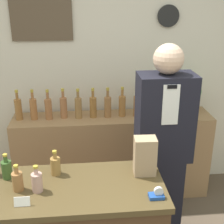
{
  "coord_description": "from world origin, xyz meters",
  "views": [
    {
      "loc": [
        -0.22,
        -1.16,
        2.09
      ],
      "look_at": [
        0.01,
        1.13,
        1.19
      ],
      "focal_mm": 50.0,
      "sensor_mm": 36.0,
      "label": 1
    }
  ],
  "objects_px": {
    "paper_bag": "(145,156)",
    "tape_dispenser": "(157,194)",
    "potted_plant": "(187,93)",
    "shopkeeper": "(162,150)"
  },
  "relations": [
    {
      "from": "potted_plant",
      "to": "paper_bag",
      "type": "relative_size",
      "value": 1.48
    },
    {
      "from": "potted_plant",
      "to": "tape_dispenser",
      "type": "xyz_separation_m",
      "value": [
        -0.63,
        -1.41,
        -0.15
      ]
    },
    {
      "from": "paper_bag",
      "to": "tape_dispenser",
      "type": "bearing_deg",
      "value": -84.9
    },
    {
      "from": "potted_plant",
      "to": "tape_dispenser",
      "type": "bearing_deg",
      "value": -114.0
    },
    {
      "from": "shopkeeper",
      "to": "potted_plant",
      "type": "height_order",
      "value": "shopkeeper"
    },
    {
      "from": "shopkeeper",
      "to": "potted_plant",
      "type": "xyz_separation_m",
      "value": [
        0.41,
        0.7,
        0.25
      ]
    },
    {
      "from": "potted_plant",
      "to": "tape_dispenser",
      "type": "distance_m",
      "value": 1.55
    },
    {
      "from": "shopkeeper",
      "to": "tape_dispenser",
      "type": "relative_size",
      "value": 19.31
    },
    {
      "from": "paper_bag",
      "to": "tape_dispenser",
      "type": "relative_size",
      "value": 2.89
    },
    {
      "from": "shopkeeper",
      "to": "potted_plant",
      "type": "distance_m",
      "value": 0.85
    }
  ]
}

